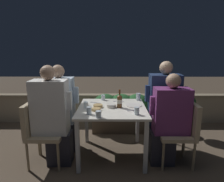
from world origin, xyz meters
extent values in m
plane|color=brown|center=(0.00, 0.00, 0.00)|extent=(16.00, 16.00, 0.00)
cube|color=gray|center=(0.00, 1.37, 0.28)|extent=(9.00, 0.14, 0.56)
cube|color=gray|center=(0.00, 1.37, 0.58)|extent=(9.00, 0.18, 0.04)
cube|color=silver|center=(0.00, 0.00, 0.72)|extent=(0.95, 0.95, 0.03)
cube|color=silver|center=(-0.42, -0.43, 0.35)|extent=(0.05, 0.05, 0.71)
cube|color=silver|center=(0.42, -0.43, 0.35)|extent=(0.05, 0.05, 0.71)
cube|color=silver|center=(-0.42, 0.43, 0.35)|extent=(0.05, 0.05, 0.71)
cube|color=silver|center=(0.42, 0.43, 0.35)|extent=(0.05, 0.05, 0.71)
cube|color=brown|center=(0.17, 0.90, 0.14)|extent=(1.08, 0.36, 0.28)
ellipsoid|color=#235628|center=(-0.13, 0.90, 0.49)|extent=(0.49, 0.47, 0.46)
ellipsoid|color=#235628|center=(0.17, 0.90, 0.49)|extent=(0.49, 0.47, 0.46)
ellipsoid|color=#235628|center=(0.47, 0.90, 0.49)|extent=(0.49, 0.47, 0.46)
cube|color=tan|center=(-0.88, -0.20, 0.42)|extent=(0.45, 0.45, 0.05)
cube|color=tan|center=(-1.08, -0.20, 0.65)|extent=(0.06, 0.45, 0.41)
cylinder|color=#9E8966|center=(-1.08, -0.39, 0.20)|extent=(0.03, 0.03, 0.40)
cylinder|color=#9E8966|center=(-0.68, -0.39, 0.20)|extent=(0.03, 0.03, 0.40)
cylinder|color=#9E8966|center=(-1.08, 0.00, 0.20)|extent=(0.03, 0.03, 0.40)
cylinder|color=#9E8966|center=(-0.68, 0.00, 0.20)|extent=(0.03, 0.03, 0.40)
cube|color=#282833|center=(-0.71, -0.20, 0.22)|extent=(0.32, 0.23, 0.45)
cube|color=white|center=(-0.81, -0.20, 0.80)|extent=(0.46, 0.26, 0.71)
cube|color=white|center=(-0.56, -0.20, 0.89)|extent=(0.07, 0.07, 0.24)
sphere|color=tan|center=(-0.81, -0.20, 1.25)|extent=(0.19, 0.19, 0.19)
cube|color=tan|center=(-0.85, 0.18, 0.42)|extent=(0.45, 0.45, 0.05)
cube|color=tan|center=(-1.06, 0.18, 0.65)|extent=(0.06, 0.45, 0.41)
cylinder|color=#9E8966|center=(-1.05, -0.01, 0.20)|extent=(0.03, 0.03, 0.40)
cylinder|color=#9E8966|center=(-0.66, -0.01, 0.20)|extent=(0.03, 0.03, 0.40)
cylinder|color=#9E8966|center=(-1.05, 0.38, 0.20)|extent=(0.03, 0.03, 0.40)
cylinder|color=#9E8966|center=(-0.66, 0.38, 0.20)|extent=(0.03, 0.03, 0.40)
cube|color=#282833|center=(-0.68, 0.18, 0.22)|extent=(0.29, 0.23, 0.45)
cube|color=silver|center=(-0.78, 0.18, 0.79)|extent=(0.42, 0.26, 0.68)
cube|color=silver|center=(-0.53, 0.18, 0.87)|extent=(0.07, 0.07, 0.24)
sphere|color=tan|center=(-0.78, 0.18, 1.23)|extent=(0.19, 0.19, 0.19)
cube|color=tan|center=(0.85, -0.18, 0.42)|extent=(0.45, 0.45, 0.05)
cube|color=tan|center=(1.06, -0.18, 0.65)|extent=(0.06, 0.45, 0.41)
cylinder|color=#9E8966|center=(0.66, -0.38, 0.20)|extent=(0.03, 0.03, 0.40)
cylinder|color=#9E8966|center=(1.05, -0.38, 0.20)|extent=(0.03, 0.03, 0.40)
cylinder|color=#9E8966|center=(0.66, 0.01, 0.20)|extent=(0.03, 0.03, 0.40)
cylinder|color=#9E8966|center=(1.05, 0.01, 0.20)|extent=(0.03, 0.03, 0.40)
cube|color=#282833|center=(0.68, -0.18, 0.22)|extent=(0.32, 0.23, 0.45)
cube|color=#6B2D66|center=(0.78, -0.18, 0.75)|extent=(0.46, 0.26, 0.61)
cube|color=#6B2D66|center=(0.53, -0.18, 0.82)|extent=(0.07, 0.07, 0.24)
sphere|color=tan|center=(0.78, -0.18, 1.15)|extent=(0.19, 0.19, 0.19)
cube|color=tan|center=(0.84, 0.16, 0.42)|extent=(0.45, 0.45, 0.05)
cube|color=tan|center=(1.04, 0.16, 0.65)|extent=(0.06, 0.45, 0.41)
cylinder|color=#9E8966|center=(0.65, -0.04, 0.20)|extent=(0.03, 0.03, 0.40)
cylinder|color=#9E8966|center=(1.04, -0.04, 0.20)|extent=(0.03, 0.03, 0.40)
cylinder|color=#9E8966|center=(0.65, 0.35, 0.20)|extent=(0.03, 0.03, 0.40)
cylinder|color=#9E8966|center=(1.04, 0.35, 0.20)|extent=(0.03, 0.03, 0.40)
cube|color=#282833|center=(0.67, 0.16, 0.22)|extent=(0.31, 0.23, 0.45)
cube|color=navy|center=(0.77, 0.16, 0.82)|extent=(0.45, 0.26, 0.74)
cube|color=navy|center=(0.52, 0.16, 0.90)|extent=(0.07, 0.07, 0.24)
sphere|color=tan|center=(0.77, 0.16, 1.28)|extent=(0.19, 0.19, 0.19)
cylinder|color=brown|center=(0.11, -0.01, 0.82)|extent=(0.07, 0.07, 0.16)
cylinder|color=beige|center=(0.11, -0.01, 0.83)|extent=(0.07, 0.07, 0.06)
cone|color=brown|center=(0.11, -0.01, 0.91)|extent=(0.07, 0.07, 0.03)
cylinder|color=brown|center=(0.11, -0.01, 0.96)|extent=(0.03, 0.03, 0.07)
cylinder|color=silver|center=(0.31, 0.08, 0.74)|extent=(0.23, 0.23, 0.01)
cylinder|color=tan|center=(-0.21, -0.15, 0.75)|extent=(0.12, 0.12, 0.03)
torus|color=tan|center=(-0.21, -0.15, 0.77)|extent=(0.12, 0.12, 0.01)
cylinder|color=beige|center=(-0.01, 0.00, 0.76)|extent=(0.13, 0.13, 0.05)
torus|color=beige|center=(-0.01, 0.00, 0.78)|extent=(0.13, 0.13, 0.01)
cylinder|color=tan|center=(-0.20, 0.01, 0.76)|extent=(0.13, 0.13, 0.04)
torus|color=tan|center=(-0.20, 0.01, 0.77)|extent=(0.13, 0.13, 0.01)
cylinder|color=silver|center=(0.31, -0.30, 0.79)|extent=(0.06, 0.06, 0.10)
cylinder|color=silver|center=(0.42, 0.40, 0.79)|extent=(0.07, 0.07, 0.11)
cylinder|color=silver|center=(-0.36, -0.05, 0.79)|extent=(0.07, 0.07, 0.09)
cylinder|color=silver|center=(-0.29, -0.30, 0.79)|extent=(0.07, 0.07, 0.10)
cylinder|color=silver|center=(-0.14, 0.40, 0.78)|extent=(0.06, 0.06, 0.08)
cylinder|color=silver|center=(-0.16, -0.42, 0.78)|extent=(0.07, 0.07, 0.08)
cube|color=silver|center=(0.10, 0.30, 0.74)|extent=(0.17, 0.04, 0.01)
cube|color=silver|center=(-0.25, 0.23, 0.74)|extent=(0.16, 0.09, 0.01)
cube|color=silver|center=(0.28, -0.14, 0.74)|extent=(0.17, 0.06, 0.01)
cylinder|color=#B2A899|center=(1.31, 0.72, 0.13)|extent=(0.24, 0.24, 0.25)
cylinder|color=#47331E|center=(1.31, 0.72, 0.37)|extent=(0.03, 0.03, 0.23)
ellipsoid|color=#235628|center=(1.31, 0.72, 0.61)|extent=(0.33, 0.33, 0.30)
camera|label=1|loc=(0.02, -2.69, 1.57)|focal=32.00mm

